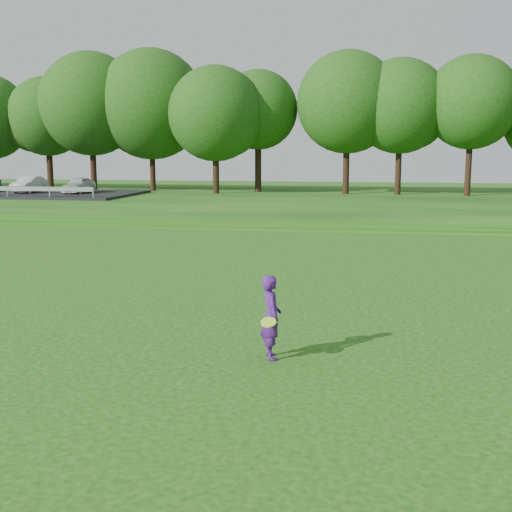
# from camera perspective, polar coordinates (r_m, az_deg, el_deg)

# --- Properties ---
(ground) EXTENTS (140.00, 140.00, 0.00)m
(ground) POSITION_cam_1_polar(r_m,az_deg,el_deg) (13.42, -13.75, -7.90)
(ground) COLOR #10470D
(ground) RESTS_ON ground
(berm) EXTENTS (130.00, 30.00, 0.60)m
(berm) POSITION_cam_1_polar(r_m,az_deg,el_deg) (46.14, 3.47, 4.86)
(berm) COLOR #10470D
(berm) RESTS_ON ground
(walking_path) EXTENTS (130.00, 1.60, 0.04)m
(walking_path) POSITION_cam_1_polar(r_m,az_deg,el_deg) (32.37, 0.59, 2.45)
(walking_path) COLOR gray
(walking_path) RESTS_ON ground
(treeline) EXTENTS (104.00, 7.00, 15.00)m
(treeline) POSITION_cam_1_polar(r_m,az_deg,el_deg) (50.15, 4.10, 14.14)
(treeline) COLOR #1B3F0E
(treeline) RESTS_ON berm
(woman) EXTENTS (0.57, 0.87, 1.62)m
(woman) POSITION_cam_1_polar(r_m,az_deg,el_deg) (12.18, 1.35, -5.44)
(woman) COLOR #491A75
(woman) RESTS_ON ground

